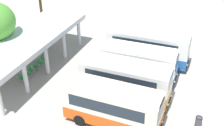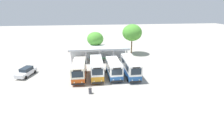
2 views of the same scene
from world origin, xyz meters
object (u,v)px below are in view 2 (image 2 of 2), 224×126
(city_bus_fourth_amber, at_px, (130,66))
(waiting_chair_middle_seat, at_px, (97,59))
(waiting_chair_second_from_end, at_px, (94,59))
(waiting_chair_end_by_column, at_px, (91,59))
(waiting_chair_fifth_seat, at_px, (102,59))
(parked_car_flank, at_px, (26,72))
(city_bus_second_in_row, at_px, (97,68))
(city_bus_middle_cream, at_px, (114,68))
(waiting_chair_fourth_seat, at_px, (99,59))
(waiting_chair_far_end_seat, at_px, (105,59))
(litter_bin_apron, at_px, (90,91))
(city_bus_nearest_orange, at_px, (79,69))

(city_bus_fourth_amber, height_order, waiting_chair_middle_seat, city_bus_fourth_amber)
(city_bus_fourth_amber, xyz_separation_m, waiting_chair_second_from_end, (-6.84, 9.24, -1.30))
(waiting_chair_end_by_column, relative_size, waiting_chair_fifth_seat, 1.00)
(parked_car_flank, distance_m, waiting_chair_fifth_seat, 16.55)
(waiting_chair_middle_seat, bearing_deg, parked_car_flank, -152.27)
(parked_car_flank, bearing_deg, city_bus_fourth_amber, -6.42)
(city_bus_second_in_row, bearing_deg, waiting_chair_second_from_end, 92.99)
(city_bus_middle_cream, height_order, waiting_chair_second_from_end, city_bus_middle_cream)
(waiting_chair_second_from_end, xyz_separation_m, waiting_chair_fourth_seat, (1.41, 0.02, 0.00))
(waiting_chair_end_by_column, distance_m, waiting_chair_far_end_seat, 3.53)
(city_bus_second_in_row, height_order, waiting_chair_end_by_column, city_bus_second_in_row)
(city_bus_fourth_amber, distance_m, waiting_chair_fifth_seat, 10.45)
(waiting_chair_middle_seat, relative_size, waiting_chair_fifth_seat, 1.00)
(waiting_chair_far_end_seat, distance_m, litter_bin_apron, 15.76)
(parked_car_flank, height_order, waiting_chair_second_from_end, parked_car_flank)
(waiting_chair_end_by_column, height_order, waiting_chair_far_end_seat, same)
(waiting_chair_end_by_column, xyz_separation_m, waiting_chair_far_end_seat, (3.53, 0.04, 0.00))
(waiting_chair_middle_seat, distance_m, waiting_chair_far_end_seat, 2.12)
(city_bus_nearest_orange, xyz_separation_m, parked_car_flank, (-10.17, 2.38, -0.90))
(city_bus_middle_cream, height_order, city_bus_fourth_amber, city_bus_fourth_amber)
(city_bus_fourth_amber, relative_size, litter_bin_apron, 8.88)
(city_bus_nearest_orange, bearing_deg, parked_car_flank, 166.82)
(waiting_chair_second_from_end, xyz_separation_m, litter_bin_apron, (-0.75, -15.25, -0.07))
(parked_car_flank, xyz_separation_m, waiting_chair_far_end_seat, (15.69, 7.12, -0.31))
(waiting_chair_second_from_end, height_order, waiting_chair_fifth_seat, same)
(parked_car_flank, bearing_deg, litter_bin_apron, -34.20)
(waiting_chair_second_from_end, bearing_deg, waiting_chair_far_end_seat, 2.02)
(city_bus_second_in_row, height_order, litter_bin_apron, city_bus_second_in_row)
(waiting_chair_fourth_seat, bearing_deg, litter_bin_apron, -98.06)
(city_bus_second_in_row, height_order, waiting_chair_second_from_end, city_bus_second_in_row)
(city_bus_nearest_orange, relative_size, waiting_chair_second_from_end, 8.20)
(waiting_chair_far_end_seat, bearing_deg, waiting_chair_fourth_seat, -176.61)
(waiting_chair_middle_seat, height_order, waiting_chair_fourth_seat, same)
(city_bus_middle_cream, bearing_deg, waiting_chair_second_from_end, 111.29)
(city_bus_nearest_orange, bearing_deg, waiting_chair_end_by_column, 78.10)
(waiting_chair_fifth_seat, height_order, litter_bin_apron, litter_bin_apron)
(city_bus_middle_cream, distance_m, parked_car_flank, 16.72)
(city_bus_second_in_row, relative_size, city_bus_fourth_amber, 0.91)
(waiting_chair_fourth_seat, bearing_deg, parked_car_flank, -153.77)
(waiting_chair_end_by_column, relative_size, waiting_chair_second_from_end, 1.00)
(waiting_chair_middle_seat, bearing_deg, litter_bin_apron, -95.41)
(waiting_chair_far_end_seat, bearing_deg, parked_car_flank, -155.60)
(parked_car_flank, xyz_separation_m, litter_bin_apron, (12.12, -8.23, -0.37))
(parked_car_flank, bearing_deg, city_bus_nearest_orange, -13.18)
(city_bus_middle_cream, relative_size, waiting_chair_far_end_seat, 7.71)
(city_bus_middle_cream, xyz_separation_m, parked_car_flank, (-16.53, 2.38, -0.88))
(waiting_chair_middle_seat, bearing_deg, waiting_chair_far_end_seat, -0.43)
(litter_bin_apron, bearing_deg, city_bus_nearest_orange, 108.44)
(parked_car_flank, distance_m, waiting_chair_middle_seat, 15.34)
(waiting_chair_far_end_seat, relative_size, litter_bin_apron, 0.96)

